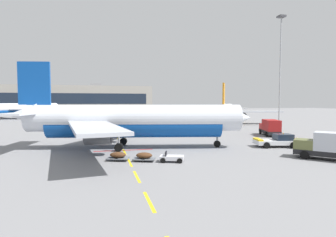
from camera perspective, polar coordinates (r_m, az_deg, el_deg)
name	(u,v)px	position (r m, az deg, el deg)	size (l,w,h in m)	color
ground	(218,132)	(61.70, 10.29, -2.77)	(400.00, 400.00, 0.00)	slate
apron_paint_markings	(117,136)	(54.75, -10.49, -3.55)	(8.00, 97.11, 0.01)	yellow
airliner_foreground	(131,120)	(40.10, -7.61, -0.41)	(34.66, 33.96, 12.20)	silver
pushback_tug	(277,141)	(44.05, 21.49, -4.26)	(6.45, 4.11, 2.08)	silver
airliner_mid_left	(227,111)	(90.45, 11.92, 1.58)	(29.74, 31.54, 11.70)	white
airliner_far_center	(25,109)	(126.57, -27.25, 1.81)	(27.40, 29.61, 11.89)	silver
catering_truck	(87,125)	(61.17, -16.25, -1.36)	(4.13, 7.38, 3.14)	black
fuel_service_truck	(330,145)	(36.82, 30.30, -4.79)	(6.46, 6.82, 3.14)	black
ground_power_truck	(270,127)	(58.03, 20.17, -1.69)	(4.40, 7.40, 3.14)	black
baggage_train	(144,157)	(31.38, -4.85, -7.77)	(8.58, 4.36, 1.14)	silver
ground_crew_worker	(297,142)	(43.13, 24.87, -4.41)	(0.49, 0.61, 1.69)	#232328
apron_light_mast_far	(280,59)	(81.95, 22.03, 11.16)	(1.80, 1.80, 29.51)	slate
terminal_satellite	(72,100)	(160.25, -19.02, 3.58)	(84.22, 23.52, 16.60)	#9E998E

